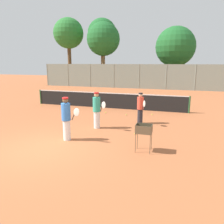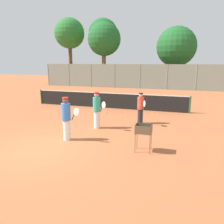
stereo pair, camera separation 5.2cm
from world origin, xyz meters
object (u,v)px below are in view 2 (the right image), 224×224
object	(u,v)px
tennis_net	(108,100)
player_yellow_shirt	(97,110)
player_white_outfit	(66,118)
ball_cart	(143,131)
parked_car	(148,81)
player_red_cap	(141,108)

from	to	relation	value
tennis_net	player_yellow_shirt	size ratio (longest dim) A/B	6.24
player_white_outfit	ball_cart	size ratio (longest dim) A/B	1.78
player_white_outfit	ball_cart	bearing A→B (deg)	8.50
player_white_outfit	ball_cart	distance (m)	3.17
tennis_net	parked_car	xyz separation A→B (m)	(0.45, 15.72, 0.10)
parked_car	player_white_outfit	bearing A→B (deg)	-89.98
player_white_outfit	parked_car	size ratio (longest dim) A/B	0.42
tennis_net	player_red_cap	world-z (taller)	player_red_cap
tennis_net	player_red_cap	distance (m)	4.30
tennis_net	player_red_cap	bearing A→B (deg)	-48.28
player_white_outfit	parked_car	bearing A→B (deg)	103.19
ball_cart	parked_car	xyz separation A→B (m)	(-3.16, 22.51, -0.09)
player_red_cap	parked_car	distance (m)	19.08
player_red_cap	ball_cart	bearing A→B (deg)	-18.25
player_white_outfit	parked_car	world-z (taller)	player_white_outfit
tennis_net	player_yellow_shirt	xyz separation A→B (m)	(1.03, -4.63, 0.34)
ball_cart	parked_car	distance (m)	22.73
player_yellow_shirt	tennis_net	bearing A→B (deg)	135.38
player_white_outfit	player_red_cap	world-z (taller)	player_white_outfit
player_yellow_shirt	ball_cart	bearing A→B (deg)	-6.89
tennis_net	parked_car	distance (m)	15.73
player_red_cap	parked_car	world-z (taller)	parked_car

